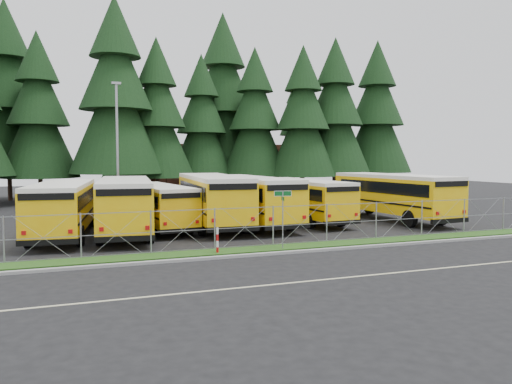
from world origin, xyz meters
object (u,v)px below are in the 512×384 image
Objects in this scene: light_standard at (117,143)px; bus_6 at (301,201)px; bus_3 at (157,207)px; street_sign at (283,207)px; bus_4 at (212,201)px; bus_1 at (64,210)px; bus_2 at (125,206)px; bus_east at (390,197)px; bus_5 at (249,201)px; striped_bollard at (217,241)px.

bus_6 is at bearing -39.72° from light_standard.
street_sign is (4.47, -9.04, 0.68)m from bus_3.
bus_4 reaches higher than bus_3.
light_standard reaches higher than street_sign.
bus_1 is at bearing -172.23° from bus_3.
bus_east is at bearing 6.22° from bus_2.
bus_2 is at bearing -177.03° from bus_6.
light_standard reaches higher than bus_east.
bus_2 is 10.02m from street_sign.
bus_5 is 8.75m from street_sign.
street_sign is 3.52m from striped_bollard.
bus_1 is at bearing -168.41° from bus_4.
striped_bollard is (3.30, -7.53, -0.98)m from bus_2.
street_sign is at bearing -31.09° from bus_1.
bus_4 reaches higher than bus_2.
light_standard is at bearing 98.49° from striped_bollard.
bus_3 is 3.46m from bus_4.
street_sign is at bearing -69.80° from bus_3.
bus_2 reaches higher than bus_3.
bus_2 is 11.86m from bus_6.
bus_east is (21.28, -0.12, 0.10)m from bus_1.
bus_east reaches higher than street_sign.
bus_4 reaches higher than bus_6.
bus_3 is at bearing 97.97° from striped_bollard.
bus_2 reaches higher than bus_5.
bus_5 is 9.76m from striped_bollard.
bus_2 is 11.39m from light_standard.
bus_4 is 12.57m from bus_east.
bus_5 is at bearing -52.87° from light_standard.
bus_5 is 0.98× the size of bus_east.
bus_5 is at bearing 170.88° from bus_east.
bus_6 is 15.11m from light_standard.
bus_6 is at bearing 46.40° from striped_bollard.
bus_1 is 0.94× the size of bus_east.
bus_6 is (15.06, 1.24, -0.06)m from bus_1.
light_standard reaches higher than bus_4.
bus_2 reaches higher than striped_bollard.
bus_4 is 1.01× the size of bus_east.
bus_1 is 10.14m from striped_bollard.
bus_5 reaches higher than bus_3.
bus_3 is at bearing 175.87° from bus_6.
bus_6 is 0.90× the size of bus_east.
bus_2 is (3.28, -0.13, 0.08)m from bus_1.
bus_6 is at bearing 59.60° from street_sign.
bus_3 is at bearing 172.81° from bus_5.
striped_bollard is at bearing 178.82° from street_sign.
bus_3 is (5.33, 1.32, -0.15)m from bus_1.
bus_east is 20.79m from light_standard.
bus_4 is at bearing 170.92° from bus_5.
bus_3 is at bearing -81.00° from light_standard.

